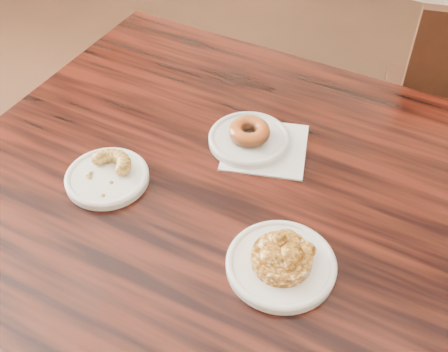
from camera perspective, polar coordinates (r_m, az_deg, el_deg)
The scene contains 8 objects.
cafe_table at distance 1.31m, azimuth -1.26°, elevation -13.42°, with size 1.00×1.00×0.75m, color black.
napkin at distance 1.11m, azimuth 4.21°, elevation 2.94°, with size 0.16×0.16×0.00m, color white.
plate_donut at distance 1.11m, azimuth 2.56°, elevation 3.73°, with size 0.16×0.16×0.01m, color silver.
plate_cruller at distance 1.06m, azimuth -11.79°, elevation -0.19°, with size 0.15×0.15×0.01m, color white.
plate_fritter at distance 0.91m, azimuth 5.81°, elevation -8.96°, with size 0.18×0.18×0.01m, color white.
glazed_donut at distance 1.10m, azimuth 2.59°, elevation 4.53°, with size 0.08×0.08×0.03m, color brown.
apple_fritter at distance 0.90m, azimuth 5.91°, elevation -8.14°, with size 0.14×0.14×0.03m, color #3F1F06, non-canonical shape.
cruller_fragment at distance 1.05m, azimuth -11.93°, elevation 0.52°, with size 0.09×0.09×0.03m, color brown, non-canonical shape.
Camera 1 is at (0.35, -0.49, 1.49)m, focal length 45.00 mm.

